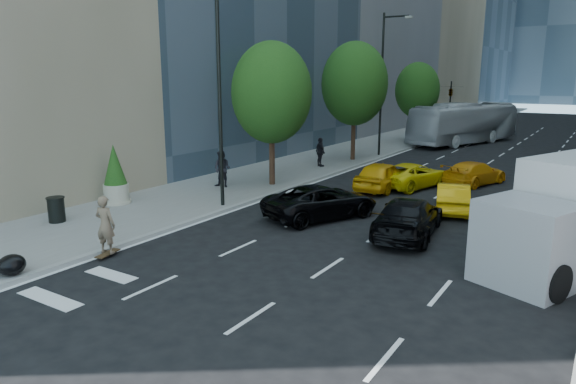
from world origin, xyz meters
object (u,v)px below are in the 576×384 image
Objects in this scene: skateboarder at (106,229)px; planter_shrub at (115,176)px; black_sedan_lincoln at (321,201)px; city_bus at (464,123)px; box_truck at (576,213)px; trash_can at (56,210)px; black_sedan_mercedes at (408,217)px.

skateboarder is 0.72× the size of planter_shrub.
planter_shrub is at bearing 45.66° from black_sedan_lincoln.
city_bus is 1.71× the size of box_truck.
planter_shrub reaches higher than black_sedan_lincoln.
city_bus is (-1.20, 28.23, 1.09)m from black_sedan_lincoln.
city_bus is at bearing 78.50° from trash_can.
city_bus reaches higher than trash_can.
black_sedan_mercedes is at bearing 26.90° from trash_can.
planter_shrub is at bearing 4.31° from black_sedan_mercedes.
box_truck is (10.52, -28.94, -0.07)m from city_bus.
box_truck reaches higher than skateboarder.
skateboarder is 36.32m from city_bus.
skateboarder is 0.15× the size of city_bus.
trash_can is at bearing -29.04° from skateboarder.
skateboarder is 0.39× the size of black_sedan_mercedes.
trash_can is (-8.30, -6.67, -0.06)m from black_sedan_lincoln.
black_sedan_lincoln is 1.85× the size of planter_shrub.
skateboarder is 0.39× the size of black_sedan_lincoln.
box_truck is 18.63m from trash_can.
trash_can is (-12.23, -6.20, -0.09)m from black_sedan_mercedes.
black_sedan_lincoln is at bearing -161.96° from box_truck.
planter_shrub reaches higher than black_sedan_mercedes.
black_sedan_lincoln is 10.65m from trash_can.
skateboarder is 8.78m from black_sedan_lincoln.
black_sedan_mercedes reaches higher than black_sedan_lincoln.
city_bus is 4.74× the size of planter_shrub.
skateboarder reaches higher than trash_can.
skateboarder is 2.01× the size of trash_can.
city_bus is at bearing -106.99° from skateboarder.
skateboarder is at bearing -75.96° from city_bus.
city_bus reaches higher than box_truck.
box_truck is 18.29m from planter_shrub.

